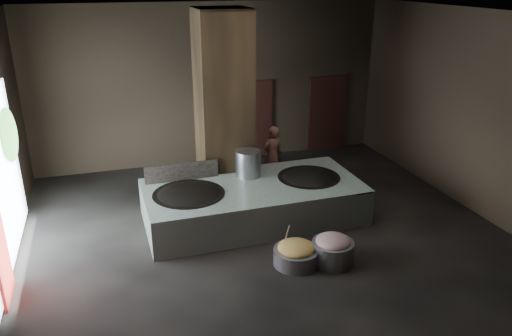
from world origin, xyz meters
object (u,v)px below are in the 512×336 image
object	(u,v)px
stock_pot	(248,164)
meat_basin	(332,252)
hearth_platform	(253,202)
wok_right	(309,180)
cook	(273,155)
veg_basin	(296,256)
wok_left	(189,197)

from	to	relation	value
stock_pot	meat_basin	world-z (taller)	stock_pot
hearth_platform	wok_right	xyz separation A→B (m)	(1.35, 0.05, 0.33)
cook	veg_basin	size ratio (longest dim) A/B	1.80
cook	hearth_platform	bearing A→B (deg)	46.00
wok_right	stock_pot	size ratio (longest dim) A/B	2.25
wok_left	meat_basin	bearing A→B (deg)	-42.44
veg_basin	stock_pot	bearing A→B (deg)	93.72
cook	meat_basin	xyz separation A→B (m)	(-0.20, -4.04, -0.56)
wok_right	cook	distance (m)	1.81
cook	meat_basin	size ratio (longest dim) A/B	1.95
hearth_platform	cook	xyz separation A→B (m)	(1.10, 1.84, 0.37)
cook	wok_left	bearing A→B (deg)	23.42
wok_right	cook	size ratio (longest dim) A/B	0.90
stock_pot	veg_basin	xyz separation A→B (m)	(0.17, -2.60, -0.97)
hearth_platform	stock_pot	xyz separation A→B (m)	(0.05, 0.55, 0.71)
wok_right	cook	world-z (taller)	cook
meat_basin	hearth_platform	bearing A→B (deg)	112.33
cook	veg_basin	xyz separation A→B (m)	(-0.88, -3.89, -0.62)
hearth_platform	meat_basin	world-z (taller)	hearth_platform
wok_right	veg_basin	xyz separation A→B (m)	(-1.13, -2.10, -0.59)
wok_left	wok_right	xyz separation A→B (m)	(2.80, 0.10, 0.00)
veg_basin	meat_basin	xyz separation A→B (m)	(0.69, -0.15, 0.06)
stock_pot	veg_basin	size ratio (longest dim) A/B	0.72
meat_basin	veg_basin	bearing A→B (deg)	167.30
cook	veg_basin	bearing A→B (deg)	64.12
wok_right	meat_basin	bearing A→B (deg)	-101.17
meat_basin	wok_left	bearing A→B (deg)	137.56
wok_left	stock_pot	xyz separation A→B (m)	(1.50, 0.60, 0.38)
wok_right	meat_basin	distance (m)	2.36
wok_left	meat_basin	xyz separation A→B (m)	(2.36, -2.15, -0.53)
veg_basin	meat_basin	size ratio (longest dim) A/B	1.08
hearth_platform	veg_basin	size ratio (longest dim) A/B	5.50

